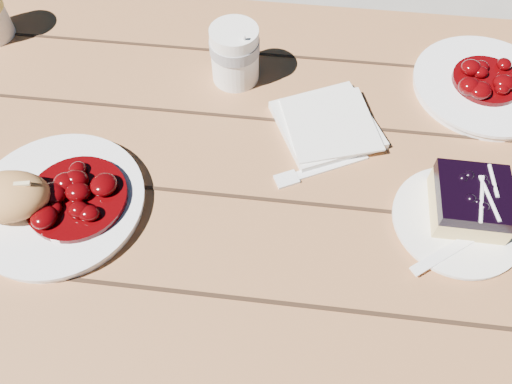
# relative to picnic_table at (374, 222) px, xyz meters

# --- Properties ---
(ground) EXTENTS (60.00, 60.00, 0.00)m
(ground) POSITION_rel_picnic_table_xyz_m (0.00, 0.00, -0.59)
(ground) COLOR gray
(ground) RESTS_ON ground
(picnic_table) EXTENTS (2.00, 1.55, 0.75)m
(picnic_table) POSITION_rel_picnic_table_xyz_m (0.00, 0.00, 0.00)
(picnic_table) COLOR brown
(picnic_table) RESTS_ON ground
(main_plate) EXTENTS (0.25, 0.25, 0.02)m
(main_plate) POSITION_rel_picnic_table_xyz_m (-0.50, -0.13, 0.17)
(main_plate) COLOR white
(main_plate) RESTS_ON picnic_table
(goulash_stew) EXTENTS (0.15, 0.15, 0.04)m
(goulash_stew) POSITION_rel_picnic_table_xyz_m (-0.47, -0.12, 0.20)
(goulash_stew) COLOR #4C0204
(goulash_stew) RESTS_ON main_plate
(bread_roll) EXTENTS (0.13, 0.10, 0.06)m
(bread_roll) POSITION_rel_picnic_table_xyz_m (-0.55, -0.15, 0.21)
(bread_roll) COLOR tan
(bread_roll) RESTS_ON main_plate
(dessert_plate) EXTENTS (0.18, 0.18, 0.01)m
(dessert_plate) POSITION_rel_picnic_table_xyz_m (0.09, -0.09, 0.17)
(dessert_plate) COLOR white
(dessert_plate) RESTS_ON picnic_table
(blueberry_cake) EXTENTS (0.10, 0.10, 0.06)m
(blueberry_cake) POSITION_rel_picnic_table_xyz_m (0.10, -0.07, 0.20)
(blueberry_cake) COLOR #E6C87D
(blueberry_cake) RESTS_ON dessert_plate
(fork_dessert) EXTENTS (0.14, 0.12, 0.00)m
(fork_dessert) POSITION_rel_picnic_table_xyz_m (0.07, -0.14, 0.17)
(fork_dessert) COLOR white
(fork_dessert) RESTS_ON dessert_plate
(coffee_cup) EXTENTS (0.08, 0.08, 0.10)m
(coffee_cup) POSITION_rel_picnic_table_xyz_m (-0.28, 0.17, 0.21)
(coffee_cup) COLOR white
(coffee_cup) RESTS_ON picnic_table
(napkin_stack) EXTENTS (0.20, 0.20, 0.01)m
(napkin_stack) POSITION_rel_picnic_table_xyz_m (-0.11, 0.07, 0.17)
(napkin_stack) COLOR white
(napkin_stack) RESTS_ON picnic_table
(fork_table) EXTENTS (0.15, 0.10, 0.00)m
(fork_table) POSITION_rel_picnic_table_xyz_m (-0.10, -0.01, 0.16)
(fork_table) COLOR white
(fork_table) RESTS_ON picnic_table
(second_plate) EXTENTS (0.24, 0.24, 0.02)m
(second_plate) POSITION_rel_picnic_table_xyz_m (0.16, 0.20, 0.17)
(second_plate) COLOR white
(second_plate) RESTS_ON picnic_table
(second_stew) EXTENTS (0.12, 0.12, 0.04)m
(second_stew) POSITION_rel_picnic_table_xyz_m (0.16, 0.20, 0.20)
(second_stew) COLOR #4C0204
(second_stew) RESTS_ON second_plate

